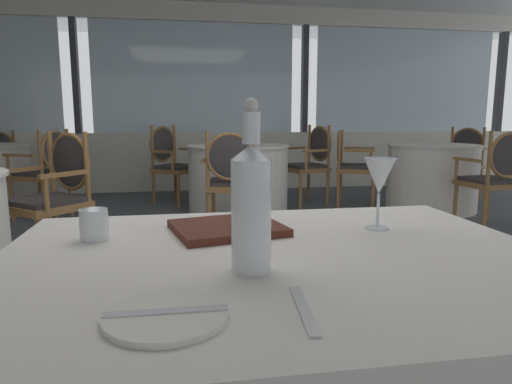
{
  "coord_description": "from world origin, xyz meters",
  "views": [
    {
      "loc": [
        -0.23,
        -2.47,
        1.06
      ],
      "look_at": [
        -0.05,
        -1.36,
        0.88
      ],
      "focal_mm": 31.66,
      "sensor_mm": 36.0,
      "label": 1
    }
  ],
  "objects_px": {
    "dining_chair_2_1": "(463,157)",
    "dining_chair_3_0": "(231,175)",
    "dining_chair_2_2": "(350,161)",
    "dining_chair_3_2": "(171,159)",
    "water_bottle": "(251,203)",
    "menu_book": "(227,228)",
    "dining_chair_1_2": "(56,188)",
    "dining_chair_3_1": "(311,158)",
    "water_tumbler": "(94,224)",
    "wine_glass": "(379,177)",
    "dining_chair_2_0": "(496,172)",
    "side_plate": "(166,315)",
    "dining_chair_0_1": "(46,166)"
  },
  "relations": [
    {
      "from": "dining_chair_2_1",
      "to": "dining_chair_3_0",
      "type": "height_order",
      "value": "same"
    },
    {
      "from": "dining_chair_2_2",
      "to": "dining_chair_3_2",
      "type": "height_order",
      "value": "dining_chair_3_2"
    },
    {
      "from": "water_bottle",
      "to": "menu_book",
      "type": "bearing_deg",
      "value": 92.72
    },
    {
      "from": "dining_chair_1_2",
      "to": "dining_chair_3_1",
      "type": "distance_m",
      "value": 3.18
    },
    {
      "from": "water_tumbler",
      "to": "dining_chair_3_0",
      "type": "bearing_deg",
      "value": 77.13
    },
    {
      "from": "water_tumbler",
      "to": "dining_chair_3_1",
      "type": "bearing_deg",
      "value": 66.88
    },
    {
      "from": "water_bottle",
      "to": "dining_chair_2_1",
      "type": "height_order",
      "value": "water_bottle"
    },
    {
      "from": "wine_glass",
      "to": "dining_chair_2_0",
      "type": "bearing_deg",
      "value": 47.97
    },
    {
      "from": "water_tumbler",
      "to": "menu_book",
      "type": "xyz_separation_m",
      "value": [
        0.33,
        0.02,
        -0.03
      ]
    },
    {
      "from": "dining_chair_3_2",
      "to": "water_bottle",
      "type": "bearing_deg",
      "value": -46.13
    },
    {
      "from": "wine_glass",
      "to": "dining_chair_3_1",
      "type": "xyz_separation_m",
      "value": [
        1.07,
        4.24,
        -0.33
      ]
    },
    {
      "from": "side_plate",
      "to": "water_tumbler",
      "type": "height_order",
      "value": "water_tumbler"
    },
    {
      "from": "water_tumbler",
      "to": "dining_chair_1_2",
      "type": "relative_size",
      "value": 0.08
    },
    {
      "from": "wine_glass",
      "to": "menu_book",
      "type": "bearing_deg",
      "value": 174.87
    },
    {
      "from": "dining_chair_2_2",
      "to": "dining_chair_3_1",
      "type": "bearing_deg",
      "value": 179.3
    },
    {
      "from": "wine_glass",
      "to": "dining_chair_3_0",
      "type": "relative_size",
      "value": 0.2
    },
    {
      "from": "dining_chair_2_2",
      "to": "dining_chair_2_1",
      "type": "bearing_deg",
      "value": 30.12
    },
    {
      "from": "water_bottle",
      "to": "dining_chair_3_0",
      "type": "distance_m",
      "value": 3.24
    },
    {
      "from": "dining_chair_3_1",
      "to": "dining_chair_3_2",
      "type": "bearing_deg",
      "value": -30.04
    },
    {
      "from": "dining_chair_2_2",
      "to": "dining_chair_3_0",
      "type": "bearing_deg",
      "value": -120.72
    },
    {
      "from": "menu_book",
      "to": "dining_chair_2_0",
      "type": "relative_size",
      "value": 0.29
    },
    {
      "from": "dining_chair_1_2",
      "to": "wine_glass",
      "type": "bearing_deg",
      "value": 72.41
    },
    {
      "from": "water_tumbler",
      "to": "dining_chair_1_2",
      "type": "xyz_separation_m",
      "value": [
        -0.67,
        2.24,
        -0.23
      ]
    },
    {
      "from": "dining_chair_2_0",
      "to": "dining_chair_3_1",
      "type": "xyz_separation_m",
      "value": [
        -1.39,
        1.51,
        0.02
      ]
    },
    {
      "from": "water_bottle",
      "to": "wine_glass",
      "type": "distance_m",
      "value": 0.48
    },
    {
      "from": "wine_glass",
      "to": "dining_chair_2_1",
      "type": "distance_m",
      "value": 5.27
    },
    {
      "from": "dining_chair_2_1",
      "to": "dining_chair_2_0",
      "type": "bearing_deg",
      "value": 30.03
    },
    {
      "from": "dining_chair_0_1",
      "to": "dining_chair_3_2",
      "type": "xyz_separation_m",
      "value": [
        1.26,
        0.72,
        -0.0
      ]
    },
    {
      "from": "dining_chair_3_0",
      "to": "water_bottle",
      "type": "bearing_deg",
      "value": -174.83
    },
    {
      "from": "water_bottle",
      "to": "dining_chair_2_0",
      "type": "bearing_deg",
      "value": 46.52
    },
    {
      "from": "water_bottle",
      "to": "dining_chair_0_1",
      "type": "distance_m",
      "value": 4.41
    },
    {
      "from": "wine_glass",
      "to": "dining_chair_3_1",
      "type": "distance_m",
      "value": 4.39
    },
    {
      "from": "side_plate",
      "to": "dining_chair_3_0",
      "type": "xyz_separation_m",
      "value": [
        0.48,
        3.4,
        -0.21
      ]
    },
    {
      "from": "dining_chair_3_0",
      "to": "dining_chair_0_1",
      "type": "bearing_deg",
      "value": 74.04
    },
    {
      "from": "menu_book",
      "to": "dining_chair_3_1",
      "type": "xyz_separation_m",
      "value": [
        1.47,
        4.21,
        -0.2
      ]
    },
    {
      "from": "side_plate",
      "to": "dining_chair_2_0",
      "type": "distance_m",
      "value": 4.4
    },
    {
      "from": "water_tumbler",
      "to": "menu_book",
      "type": "height_order",
      "value": "water_tumbler"
    },
    {
      "from": "wine_glass",
      "to": "dining_chair_3_0",
      "type": "bearing_deg",
      "value": 91.4
    },
    {
      "from": "dining_chair_2_1",
      "to": "dining_chair_3_0",
      "type": "bearing_deg",
      "value": -14.05
    },
    {
      "from": "wine_glass",
      "to": "menu_book",
      "type": "xyz_separation_m",
      "value": [
        -0.4,
        0.04,
        -0.13
      ]
    },
    {
      "from": "wine_glass",
      "to": "dining_chair_3_1",
      "type": "relative_size",
      "value": 0.2
    },
    {
      "from": "dining_chair_1_2",
      "to": "side_plate",
      "type": "bearing_deg",
      "value": 57.89
    },
    {
      "from": "dining_chair_3_0",
      "to": "dining_chair_3_1",
      "type": "height_order",
      "value": "dining_chair_3_1"
    },
    {
      "from": "water_tumbler",
      "to": "dining_chair_3_0",
      "type": "distance_m",
      "value": 3.0
    },
    {
      "from": "dining_chair_2_1",
      "to": "dining_chair_3_0",
      "type": "xyz_separation_m",
      "value": [
        -3.19,
        -1.3,
        -0.0
      ]
    },
    {
      "from": "dining_chair_1_2",
      "to": "dining_chair_3_2",
      "type": "distance_m",
      "value": 2.44
    },
    {
      "from": "dining_chair_2_1",
      "to": "dining_chair_2_2",
      "type": "relative_size",
      "value": 1.04
    },
    {
      "from": "side_plate",
      "to": "dining_chair_3_2",
      "type": "xyz_separation_m",
      "value": [
        -0.1,
        5.05,
        -0.21
      ]
    },
    {
      "from": "dining_chair_0_1",
      "to": "dining_chair_2_0",
      "type": "xyz_separation_m",
      "value": [
        4.37,
        -1.12,
        -0.01
      ]
    },
    {
      "from": "wine_glass",
      "to": "water_tumbler",
      "type": "height_order",
      "value": "wine_glass"
    }
  ]
}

